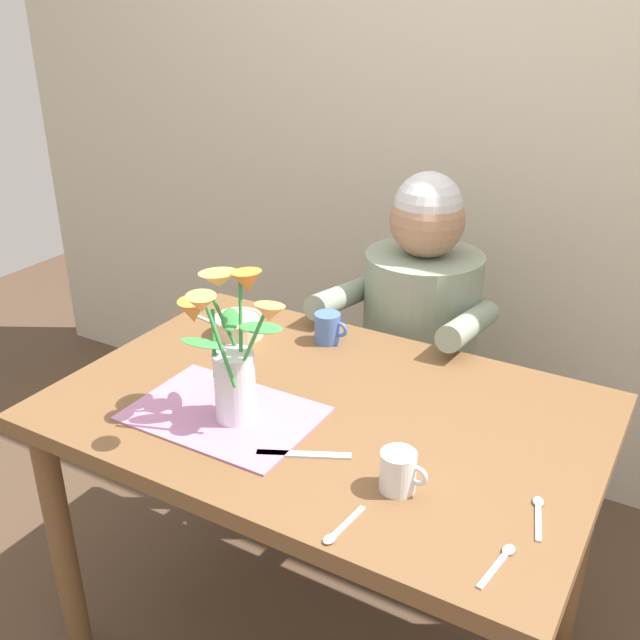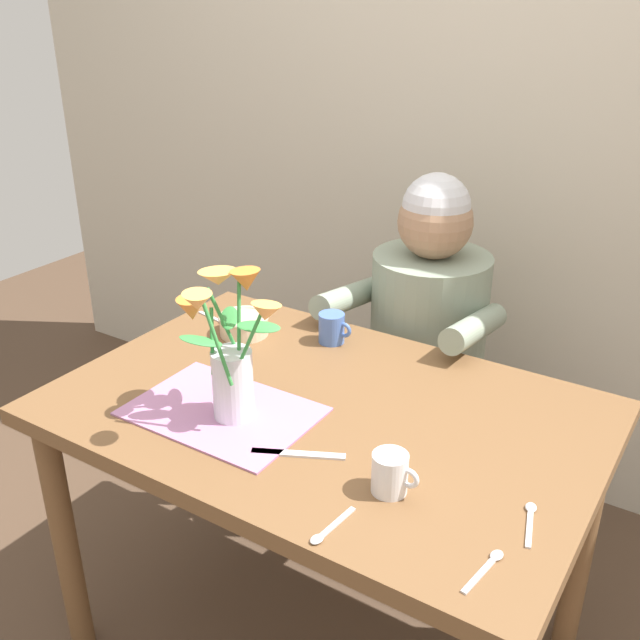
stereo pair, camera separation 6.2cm
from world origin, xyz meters
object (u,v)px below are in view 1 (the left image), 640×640
(ceramic_mug, at_px, (399,471))
(flower_vase, at_px, (231,350))
(tea_cup, at_px, (328,328))
(dinner_knife, at_px, (304,454))
(seated_person, at_px, (418,360))
(ceramic_bowl, at_px, (239,325))

(ceramic_mug, bearing_deg, flower_vase, 173.83)
(ceramic_mug, relative_size, tea_cup, 1.00)
(dinner_knife, height_order, ceramic_mug, ceramic_mug)
(dinner_knife, xyz_separation_m, ceramic_mug, (0.21, -0.00, 0.04))
(seated_person, relative_size, ceramic_bowl, 8.35)
(seated_person, distance_m, tea_cup, 0.42)
(seated_person, height_order, tea_cup, seated_person)
(ceramic_bowl, xyz_separation_m, dinner_knife, (0.43, -0.38, -0.03))
(ceramic_bowl, bearing_deg, seated_person, 50.69)
(ceramic_bowl, relative_size, tea_cup, 1.46)
(seated_person, xyz_separation_m, tea_cup, (-0.12, -0.34, 0.22))
(dinner_knife, bearing_deg, ceramic_bowl, 112.43)
(dinner_knife, distance_m, ceramic_mug, 0.21)
(seated_person, xyz_separation_m, flower_vase, (-0.11, -0.76, 0.34))
(seated_person, distance_m, ceramic_bowl, 0.59)
(seated_person, height_order, dinner_knife, seated_person)
(flower_vase, relative_size, dinner_knife, 1.76)
(seated_person, distance_m, ceramic_mug, 0.88)
(ceramic_mug, height_order, tea_cup, same)
(tea_cup, bearing_deg, seated_person, 70.01)
(seated_person, distance_m, dinner_knife, 0.83)
(ceramic_bowl, distance_m, tea_cup, 0.24)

